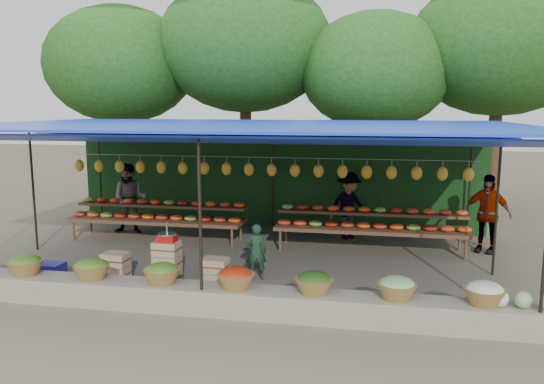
% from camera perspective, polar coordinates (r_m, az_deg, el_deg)
% --- Properties ---
extents(ground, '(60.00, 60.00, 0.00)m').
position_cam_1_polar(ground, '(11.05, -2.77, -7.43)').
color(ground, '#67614C').
rests_on(ground, ground).
extents(stone_curb, '(10.60, 0.55, 0.40)m').
position_cam_1_polar(stone_curb, '(8.47, -7.23, -11.32)').
color(stone_curb, gray).
rests_on(stone_curb, ground).
extents(stall_canopy, '(10.80, 6.60, 2.82)m').
position_cam_1_polar(stall_canopy, '(10.66, -2.80, 6.59)').
color(stall_canopy, black).
rests_on(stall_canopy, ground).
extents(produce_baskets, '(8.98, 0.58, 0.34)m').
position_cam_1_polar(produce_baskets, '(8.38, -7.93, -8.92)').
color(produce_baskets, brown).
rests_on(produce_baskets, stone_curb).
extents(netting_backdrop, '(10.60, 0.06, 2.50)m').
position_cam_1_polar(netting_backdrop, '(13.80, 0.26, 1.24)').
color(netting_backdrop, '#193F16').
rests_on(netting_backdrop, ground).
extents(tree_row, '(16.51, 5.50, 7.12)m').
position_cam_1_polar(tree_row, '(16.57, 3.96, 14.52)').
color(tree_row, '#3B2915').
rests_on(tree_row, ground).
extents(fruit_table_left, '(4.21, 0.95, 0.93)m').
position_cam_1_polar(fruit_table_left, '(12.92, -12.18, -2.41)').
color(fruit_table_left, '#47341C').
rests_on(fruit_table_left, ground).
extents(fruit_table_right, '(4.21, 0.95, 0.93)m').
position_cam_1_polar(fruit_table_right, '(11.91, 10.60, -3.34)').
color(fruit_table_right, '#47341C').
rests_on(fruit_table_right, ground).
extents(crate_counter, '(2.37, 0.37, 0.77)m').
position_cam_1_polar(crate_counter, '(9.82, -11.36, -7.85)').
color(crate_counter, tan).
rests_on(crate_counter, ground).
extents(weighing_scale, '(0.34, 0.34, 0.36)m').
position_cam_1_polar(weighing_scale, '(9.66, -11.21, -4.78)').
color(weighing_scale, red).
rests_on(weighing_scale, crate_counter).
extents(vendor_seated, '(0.43, 0.34, 1.05)m').
position_cam_1_polar(vendor_seated, '(9.79, -1.71, -6.42)').
color(vendor_seated, '#193722').
rests_on(vendor_seated, ground).
extents(customer_left, '(0.95, 0.80, 1.75)m').
position_cam_1_polar(customer_left, '(13.75, -15.02, -0.68)').
color(customer_left, slate).
rests_on(customer_left, ground).
extents(customer_mid, '(1.20, 1.06, 1.61)m').
position_cam_1_polar(customer_mid, '(12.84, 8.25, -1.47)').
color(customer_mid, slate).
rests_on(customer_mid, ground).
extents(customer_right, '(1.09, 0.81, 1.72)m').
position_cam_1_polar(customer_right, '(12.41, 22.10, -2.16)').
color(customer_right, slate).
rests_on(customer_right, ground).
extents(blue_crate_back, '(0.53, 0.40, 0.31)m').
position_cam_1_polar(blue_crate_back, '(10.71, -22.80, -7.85)').
color(blue_crate_back, navy).
rests_on(blue_crate_back, ground).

